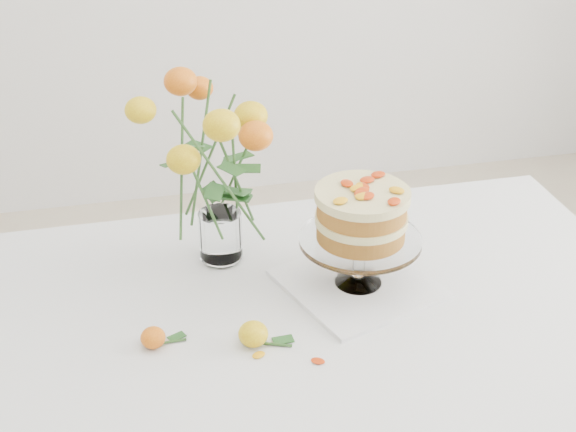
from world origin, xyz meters
name	(u,v)px	position (x,y,z in m)	size (l,w,h in m)	color
table	(309,348)	(0.00, 0.00, 0.67)	(1.43, 0.93, 0.76)	tan
napkin	(358,284)	(0.12, 0.08, 0.76)	(0.28, 0.28, 0.01)	white
cake_stand	(361,219)	(0.12, 0.08, 0.91)	(0.24, 0.24, 0.22)	white
rose_vase	(216,146)	(-0.14, 0.24, 1.02)	(0.31, 0.31, 0.46)	white
loose_rose_near	(253,334)	(-0.12, -0.06, 0.78)	(0.10, 0.06, 0.05)	yellow
loose_rose_far	(153,338)	(-0.30, -0.03, 0.78)	(0.08, 0.05, 0.04)	#C54E09
stray_petal_a	(259,355)	(-0.12, -0.10, 0.76)	(0.03, 0.02, 0.00)	#F4A70F
stray_petal_b	(318,361)	(-0.02, -0.14, 0.76)	(0.03, 0.02, 0.00)	#F4A70F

